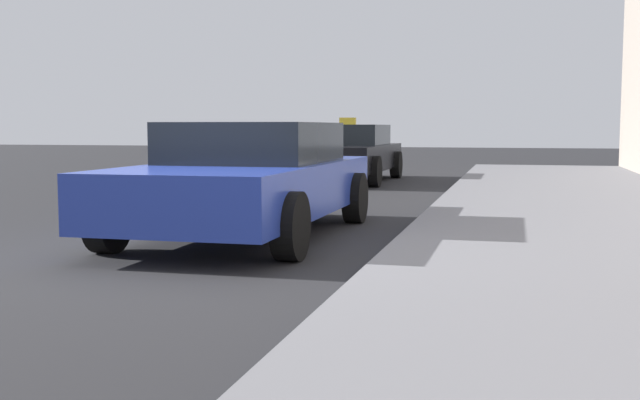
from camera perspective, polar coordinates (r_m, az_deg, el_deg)
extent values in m
plane|color=#232326|center=(7.39, -10.97, -4.20)|extent=(80.00, 80.00, 0.00)
cube|color=slate|center=(6.74, 21.61, -4.76)|extent=(4.00, 32.00, 0.15)
cube|color=#233899|center=(8.67, -5.34, 0.92)|extent=(1.85, 4.54, 0.55)
cube|color=black|center=(8.86, -4.88, 4.26)|extent=(1.63, 2.04, 0.45)
cylinder|color=black|center=(7.04, -2.19, -1.95)|extent=(0.22, 0.64, 0.64)
cylinder|color=black|center=(7.76, -15.41, -1.45)|extent=(0.22, 0.64, 0.64)
cylinder|color=black|center=(9.84, 2.61, 0.16)|extent=(0.22, 0.64, 0.64)
cylinder|color=black|center=(10.37, -7.45, 0.39)|extent=(0.22, 0.64, 0.64)
cube|color=black|center=(17.31, 1.89, 3.17)|extent=(1.84, 4.56, 0.55)
cube|color=black|center=(17.52, 2.05, 4.83)|extent=(1.62, 2.05, 0.45)
cube|color=yellow|center=(17.52, 2.06, 5.83)|extent=(0.36, 0.14, 0.16)
cylinder|color=black|center=(15.71, 4.03, 2.11)|extent=(0.22, 0.64, 0.64)
cylinder|color=black|center=(16.14, -2.43, 2.21)|extent=(0.22, 0.64, 0.64)
cylinder|color=black|center=(18.58, 5.63, 2.61)|extent=(0.22, 0.64, 0.64)
cylinder|color=black|center=(18.95, 0.11, 2.69)|extent=(0.22, 0.64, 0.64)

